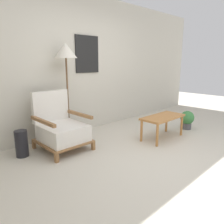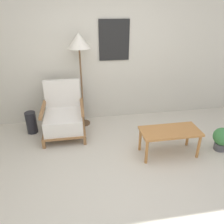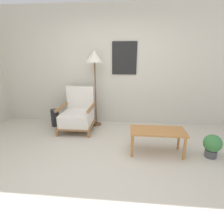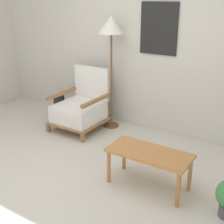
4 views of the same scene
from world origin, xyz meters
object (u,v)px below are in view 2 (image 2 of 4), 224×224
at_px(coffee_table, 170,134).
at_px(potted_plant, 222,138).
at_px(floor_lamp, 79,45).
at_px(vase, 31,122).
at_px(armchair, 64,117).

bearing_deg(coffee_table, potted_plant, -2.69).
xyz_separation_m(floor_lamp, vase, (-0.96, -0.17, -1.31)).
bearing_deg(floor_lamp, vase, -170.07).
bearing_deg(coffee_table, vase, 155.08).
relative_size(armchair, floor_lamp, 0.54).
height_order(armchair, potted_plant, armchair).
distance_m(armchair, vase, 0.63).
xyz_separation_m(armchair, floor_lamp, (0.36, 0.32, 1.17)).
distance_m(coffee_table, vase, 2.45).
height_order(armchair, coffee_table, armchair).
bearing_deg(armchair, floor_lamp, 41.63).
height_order(armchair, floor_lamp, floor_lamp).
bearing_deg(vase, coffee_table, -24.92).
relative_size(floor_lamp, potted_plant, 4.41).
bearing_deg(armchair, vase, 165.83).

